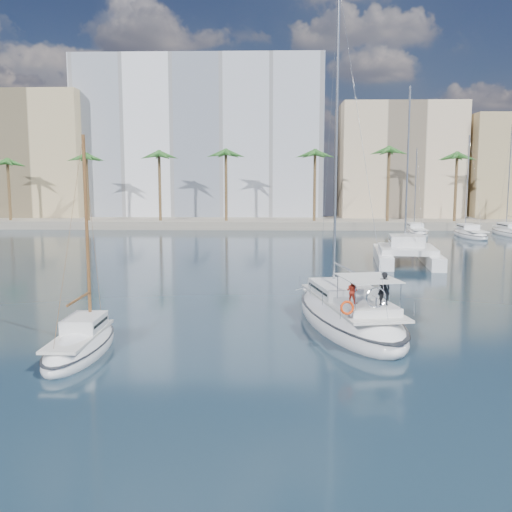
{
  "coord_description": "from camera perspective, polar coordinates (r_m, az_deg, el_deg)",
  "views": [
    {
      "loc": [
        0.59,
        -30.04,
        7.46
      ],
      "look_at": [
        -0.31,
        1.5,
        3.21
      ],
      "focal_mm": 40.0,
      "sensor_mm": 36.0,
      "label": 1
    }
  ],
  "objects": [
    {
      "name": "small_sloop",
      "position": [
        25.99,
        -17.12,
        -8.47
      ],
      "size": [
        2.21,
        6.94,
        9.97
      ],
      "rotation": [
        0.0,
        0.0,
        -0.0
      ],
      "color": "white",
      "rests_on": "ground"
    },
    {
      "name": "main_sloop",
      "position": [
        29.76,
        9.21,
        -5.87
      ],
      "size": [
        6.21,
        12.86,
        18.31
      ],
      "rotation": [
        0.0,
        0.0,
        0.19
      ],
      "color": "white",
      "rests_on": "ground"
    },
    {
      "name": "palm_right",
      "position": [
        93.27,
        22.92,
        8.8
      ],
      "size": [
        3.6,
        3.6,
        12.3
      ],
      "color": "brown",
      "rests_on": "ground"
    },
    {
      "name": "moored_yacht_b",
      "position": [
        79.74,
        20.61,
        1.8
      ],
      "size": [
        3.32,
        10.83,
        13.72
      ],
      "primitive_type": null,
      "rotation": [
        0.0,
        0.0,
        -0.02
      ],
      "color": "white",
      "rests_on": "ground"
    },
    {
      "name": "seagull",
      "position": [
        35.56,
        4.92,
        -3.36
      ],
      "size": [
        1.2,
        0.52,
        0.22
      ],
      "color": "silver",
      "rests_on": "ground"
    },
    {
      "name": "building_modern",
      "position": [
        104.01,
        -5.41,
        11.23
      ],
      "size": [
        42.0,
        16.0,
        28.0
      ],
      "primitive_type": "cube",
      "color": "white",
      "rests_on": "ground"
    },
    {
      "name": "palm_centre",
      "position": [
        87.09,
        1.27,
        9.51
      ],
      "size": [
        3.6,
        3.6,
        12.3
      ],
      "color": "brown",
      "rests_on": "ground"
    },
    {
      "name": "building_beige",
      "position": [
        102.34,
        13.89,
        8.86
      ],
      "size": [
        20.0,
        14.0,
        20.0
      ],
      "primitive_type": "cube",
      "color": "beige",
      "rests_on": "ground"
    },
    {
      "name": "catamaran",
      "position": [
        52.87,
        14.82,
        0.51
      ],
      "size": [
        6.65,
        11.28,
        15.76
      ],
      "rotation": [
        0.0,
        0.0,
        -0.13
      ],
      "color": "white",
      "rests_on": "ground"
    },
    {
      "name": "building_tan_left",
      "position": [
        107.87,
        -21.89,
        9.0
      ],
      "size": [
        22.0,
        14.0,
        22.0
      ],
      "primitive_type": "cube",
      "color": "tan",
      "rests_on": "ground"
    },
    {
      "name": "palm_left",
      "position": [
        93.71,
        -20.27,
        8.92
      ],
      "size": [
        3.6,
        3.6,
        12.3
      ],
      "color": "brown",
      "rests_on": "ground"
    },
    {
      "name": "quay",
      "position": [
        91.3,
        1.27,
        3.35
      ],
      "size": [
        120.0,
        14.0,
        1.2
      ],
      "primitive_type": "cube",
      "color": "gray",
      "rests_on": "ground"
    },
    {
      "name": "moored_yacht_a",
      "position": [
        79.8,
        15.73,
        2.01
      ],
      "size": [
        3.37,
        9.52,
        11.9
      ],
      "primitive_type": null,
      "rotation": [
        0.0,
        0.0,
        -0.07
      ],
      "color": "white",
      "rests_on": "ground"
    },
    {
      "name": "ground",
      "position": [
        30.96,
        0.5,
        -6.28
      ],
      "size": [
        160.0,
        160.0,
        0.0
      ],
      "primitive_type": "plane",
      "color": "black",
      "rests_on": "ground"
    }
  ]
}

